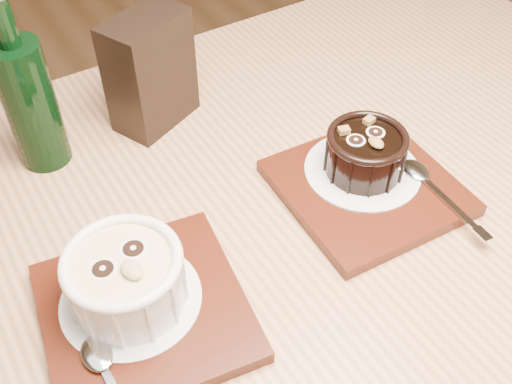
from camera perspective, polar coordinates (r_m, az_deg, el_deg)
table at (r=0.69m, az=1.86°, el=-9.38°), size 1.21×0.82×0.75m
tray_left at (r=0.57m, az=-10.53°, el=-11.14°), size 0.20×0.20×0.01m
doily_left at (r=0.57m, az=-11.81°, el=-9.94°), size 0.13×0.13×0.00m
ramekin_white at (r=0.54m, az=-12.33°, el=-7.91°), size 0.11×0.11×0.06m
tray_right at (r=0.67m, az=10.50°, el=0.42°), size 0.19×0.19×0.01m
doily_right at (r=0.68m, az=10.10°, el=2.08°), size 0.13×0.13×0.00m
ramekin_dark at (r=0.66m, az=10.41°, el=3.86°), size 0.09×0.09×0.05m
spoon_right at (r=0.67m, az=16.82°, el=0.23°), size 0.03×0.14×0.01m
condiment_stand at (r=0.74m, az=-10.05°, el=11.23°), size 0.12×0.10×0.14m
green_bottle at (r=0.70m, az=-20.78°, el=8.13°), size 0.06×0.06×0.21m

